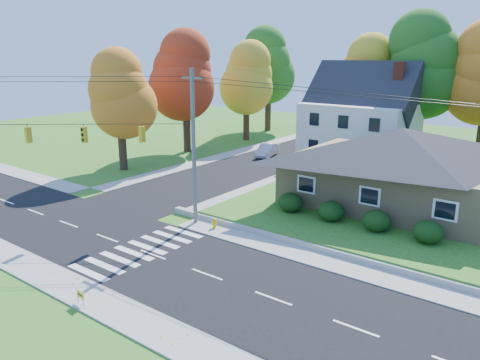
{
  "coord_description": "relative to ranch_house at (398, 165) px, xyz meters",
  "views": [
    {
      "loc": [
        18.34,
        -16.26,
        10.87
      ],
      "look_at": [
        0.07,
        8.0,
        2.6
      ],
      "focal_mm": 35.0,
      "sensor_mm": 36.0,
      "label": 1
    }
  ],
  "objects": [
    {
      "name": "tree_west_2",
      "position": [
        -25.0,
        16.0,
        4.54
      ],
      "size": [
        6.72,
        6.72,
        12.51
      ],
      "color": "#3F2A19",
      "rests_on": "ground"
    },
    {
      "name": "traffic_infrastructure",
      "position": [
        -8.15,
        -14.65,
        1.88
      ],
      "size": [
        38.1,
        10.66,
        10.0
      ],
      "color": "#666059",
      "rests_on": "ground"
    },
    {
      "name": "white_car",
      "position": [
        -17.18,
        9.15,
        -2.55
      ],
      "size": [
        2.45,
        4.43,
        1.38
      ],
      "primitive_type": "imported",
      "rotation": [
        0.0,
        0.0,
        0.25
      ],
      "color": "#B2B0C3",
      "rests_on": "road_cross"
    },
    {
      "name": "colonial_house",
      "position": [
        -7.96,
        12.0,
        1.32
      ],
      "size": [
        10.4,
        8.4,
        9.6
      ],
      "color": "silver",
      "rests_on": "lawn"
    },
    {
      "name": "ranch_house",
      "position": [
        0.0,
        0.0,
        0.0
      ],
      "size": [
        14.6,
        10.6,
        5.4
      ],
      "color": "tan",
      "rests_on": "lawn"
    },
    {
      "name": "yard_sign",
      "position": [
        -6.53,
        -21.63,
        -2.76
      ],
      "size": [
        0.57,
        0.1,
        0.72
      ],
      "color": "black",
      "rests_on": "ground"
    },
    {
      "name": "tree_west_0",
      "position": [
        -25.0,
        -4.0,
        3.89
      ],
      "size": [
        6.16,
        6.16,
        11.47
      ],
      "color": "#3F2A19",
      "rests_on": "ground"
    },
    {
      "name": "tree_west_3",
      "position": [
        -27.0,
        24.0,
        5.85
      ],
      "size": [
        7.84,
        7.84,
        14.6
      ],
      "color": "#3F2A19",
      "rests_on": "ground"
    },
    {
      "name": "road_cross",
      "position": [
        -16.0,
        10.0,
        -3.25
      ],
      "size": [
        8.0,
        44.0,
        0.02
      ],
      "primitive_type": "cube",
      "color": "black",
      "rests_on": "ground"
    },
    {
      "name": "sidewalk_north",
      "position": [
        -8.0,
        -11.0,
        -3.23
      ],
      "size": [
        90.0,
        2.0,
        0.08
      ],
      "primitive_type": "cube",
      "color": "#9C9A90",
      "rests_on": "ground"
    },
    {
      "name": "hedge_row",
      "position": [
        -0.5,
        -6.2,
        -2.13
      ],
      "size": [
        10.7,
        1.7,
        1.27
      ],
      "color": "#163A10",
      "rests_on": "lawn"
    },
    {
      "name": "ground",
      "position": [
        -8.0,
        -16.0,
        -3.27
      ],
      "size": [
        120.0,
        120.0,
        0.0
      ],
      "primitive_type": "plane",
      "color": "#3D7923"
    },
    {
      "name": "fire_hydrant",
      "position": [
        -7.83,
        -10.86,
        -2.92
      ],
      "size": [
        0.41,
        0.32,
        0.72
      ],
      "color": "#E7B500",
      "rests_on": "ground"
    },
    {
      "name": "tree_lot_1",
      "position": [
        -4.0,
        17.0,
        6.35
      ],
      "size": [
        7.84,
        7.84,
        14.6
      ],
      "color": "#3F2A19",
      "rests_on": "lawn"
    },
    {
      "name": "tree_lot_0",
      "position": [
        -10.0,
        18.0,
        5.04
      ],
      "size": [
        6.72,
        6.72,
        12.51
      ],
      "color": "#3F2A19",
      "rests_on": "lawn"
    },
    {
      "name": "tree_west_1",
      "position": [
        -26.0,
        6.0,
        5.2
      ],
      "size": [
        7.28,
        7.28,
        13.56
      ],
      "color": "#3F2A19",
      "rests_on": "ground"
    },
    {
      "name": "sidewalk_south",
      "position": [
        -8.0,
        -21.0,
        -3.23
      ],
      "size": [
        90.0,
        2.0,
        0.08
      ],
      "primitive_type": "cube",
      "color": "#9C9A90",
      "rests_on": "ground"
    },
    {
      "name": "road_main",
      "position": [
        -8.0,
        -16.0,
        -3.26
      ],
      "size": [
        90.0,
        8.0,
        0.02
      ],
      "primitive_type": "cube",
      "color": "black",
      "rests_on": "ground"
    }
  ]
}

